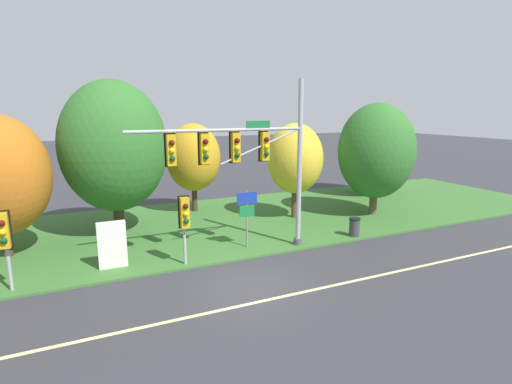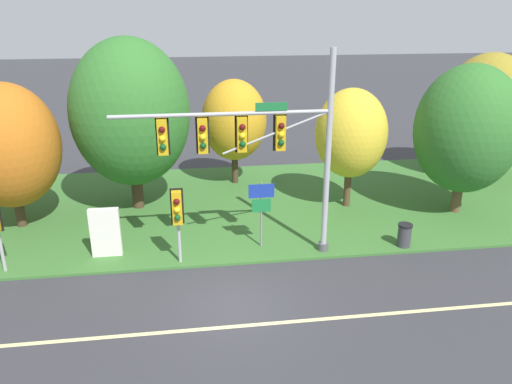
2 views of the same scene
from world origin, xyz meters
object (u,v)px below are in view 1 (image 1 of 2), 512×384
tree_mid_verge (193,158)px  tree_tall_centre (295,159)px  route_sign_post (247,210)px  tree_right_far (376,151)px  trash_bin (354,227)px  tree_behind_signpost (114,147)px  info_kiosk (112,245)px  pedestrian_signal_further_along (4,235)px  tree_furthest_back (373,147)px  traffic_signal_mast (249,155)px  pedestrian_signal_near_kerb (185,216)px

tree_mid_verge → tree_tall_centre: bearing=-39.0°
route_sign_post → tree_mid_verge: (-0.27, 7.58, 1.57)m
tree_right_far → trash_bin: (-3.80, -3.03, -3.35)m
tree_behind_signpost → tree_mid_verge: (4.82, 2.77, -1.08)m
route_sign_post → tree_behind_signpost: bearing=136.6°
tree_right_far → info_kiosk: tree_right_far is taller
tree_right_far → trash_bin: size_ratio=7.14×
info_kiosk → trash_bin: bearing=-4.0°
tree_mid_verge → info_kiosk: bearing=-126.5°
pedestrian_signal_further_along → tree_right_far: bearing=9.4°
route_sign_post → tree_tall_centre: size_ratio=0.48×
tree_behind_signpost → tree_right_far: (14.43, -2.54, -0.61)m
route_sign_post → tree_right_far: size_ratio=0.40×
pedestrian_signal_further_along → tree_furthest_back: 23.88m
route_sign_post → trash_bin: 5.74m
tree_tall_centre → tree_right_far: tree_right_far is taller
tree_mid_verge → tree_furthest_back: 13.46m
tree_tall_centre → info_kiosk: 11.35m
pedestrian_signal_further_along → route_sign_post: bearing=5.1°
route_sign_post → tree_furthest_back: (13.18, 7.02, 1.76)m
route_sign_post → tree_behind_signpost: size_ratio=0.34×
tree_behind_signpost → tree_tall_centre: tree_behind_signpost is taller
tree_furthest_back → trash_bin: size_ratio=7.10×
tree_mid_verge → pedestrian_signal_further_along: bearing=-137.1°
tree_mid_verge → traffic_signal_mast: bearing=-89.5°
tree_tall_centre → trash_bin: bearing=-78.0°
traffic_signal_mast → pedestrian_signal_near_kerb: traffic_signal_mast is taller
tree_mid_verge → info_kiosk: (-5.58, -7.54, -2.41)m
pedestrian_signal_further_along → tree_mid_verge: tree_mid_verge is taller
pedestrian_signal_near_kerb → tree_mid_verge: size_ratio=0.53×
pedestrian_signal_near_kerb → trash_bin: 8.83m
traffic_signal_mast → tree_mid_verge: 8.31m
traffic_signal_mast → tree_behind_signpost: (-4.89, 5.48, 0.08)m
tree_mid_verge → trash_bin: 10.57m
tree_right_far → trash_bin: bearing=-141.4°
traffic_signal_mast → info_kiosk: 6.65m
pedestrian_signal_near_kerb → tree_tall_centre: (7.75, 4.64, 1.39)m
traffic_signal_mast → pedestrian_signal_further_along: bearing=-179.0°
tree_behind_signpost → tree_tall_centre: size_ratio=1.40×
pedestrian_signal_further_along → route_sign_post: 9.37m
traffic_signal_mast → route_sign_post: traffic_signal_mast is taller
pedestrian_signal_near_kerb → tree_tall_centre: 9.14m
traffic_signal_mast → tree_behind_signpost: tree_behind_signpost is taller
info_kiosk → tree_mid_verge: bearing=53.5°
traffic_signal_mast → pedestrian_signal_near_kerb: size_ratio=2.68×
tree_furthest_back → tree_mid_verge: bearing=177.6°
traffic_signal_mast → tree_furthest_back: 15.45m
traffic_signal_mast → trash_bin: 6.93m
tree_tall_centre → info_kiosk: bearing=-161.1°
pedestrian_signal_near_kerb → info_kiosk: (-2.72, 1.05, -1.13)m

